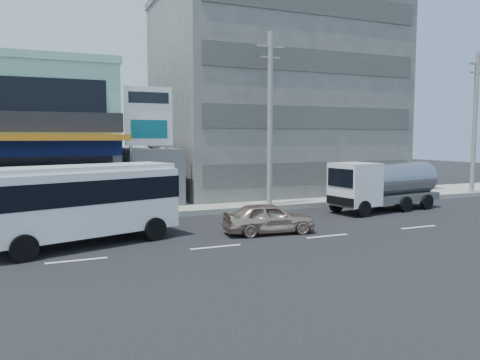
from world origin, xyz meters
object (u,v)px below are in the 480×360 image
at_px(utility_pole_near, 270,120).
at_px(tanker_truck, 382,185).
at_px(satellite_dish, 151,147).
at_px(minibus, 82,198).
at_px(sedan, 269,218).
at_px(billboard, 149,123).
at_px(shop_building, 3,140).
at_px(motorcycle_rider, 92,213).
at_px(utility_pole_far, 475,123).
at_px(concrete_building, 272,99).

relative_size(utility_pole_near, tanker_truck, 1.38).
bearing_deg(satellite_dish, minibus, -118.04).
bearing_deg(sedan, billboard, 30.64).
xyz_separation_m(shop_building, motorcycle_rider, (4.00, -9.14, -3.17)).
height_order(billboard, tanker_truck, billboard).
height_order(billboard, utility_pole_near, utility_pole_near).
bearing_deg(tanker_truck, sedan, -160.51).
distance_m(utility_pole_far, motorcycle_rider, 26.48).
bearing_deg(sedan, concrete_building, -21.21).
relative_size(billboard, tanker_truck, 0.95).
relative_size(billboard, minibus, 0.89).
bearing_deg(billboard, sedan, -65.56).
bearing_deg(satellite_dish, utility_pole_far, -9.29).
xyz_separation_m(shop_building, satellite_dish, (8.00, -2.95, -0.42)).
xyz_separation_m(shop_building, tanker_truck, (19.70, -9.37, -2.51)).
bearing_deg(motorcycle_rider, utility_pole_near, 14.52).
xyz_separation_m(satellite_dish, utility_pole_far, (22.00, -3.60, 1.57)).
height_order(concrete_building, motorcycle_rider, concrete_building).
bearing_deg(tanker_truck, motorcycle_rider, 179.16).
height_order(minibus, motorcycle_rider, minibus).
bearing_deg(shop_building, tanker_truck, -25.43).
xyz_separation_m(concrete_building, satellite_dish, (-10.00, -4.00, -3.42)).
relative_size(satellite_dish, utility_pole_near, 0.15).
bearing_deg(sedan, shop_building, 47.67).
distance_m(sedan, motorcycle_rider, 7.74).
bearing_deg(minibus, satellite_dish, 61.96).
relative_size(sedan, tanker_truck, 0.55).
xyz_separation_m(utility_pole_far, motorcycle_rider, (-26.00, -2.59, -4.32)).
height_order(tanker_truck, motorcycle_rider, tanker_truck).
distance_m(shop_building, tanker_truck, 21.96).
relative_size(shop_building, concrete_building, 0.77).
height_order(shop_building, billboard, shop_building).
distance_m(shop_building, motorcycle_rider, 10.46).
xyz_separation_m(satellite_dish, billboard, (-0.50, -1.80, 1.35)).
xyz_separation_m(billboard, minibus, (-4.10, -6.83, -3.09)).
bearing_deg(shop_building, concrete_building, 3.35).
bearing_deg(minibus, tanker_truck, 7.73).
relative_size(shop_building, billboard, 1.80).
distance_m(satellite_dish, tanker_truck, 13.51).
bearing_deg(satellite_dish, utility_pole_near, -30.96).
relative_size(satellite_dish, motorcycle_rider, 0.60).
xyz_separation_m(satellite_dish, motorcycle_rider, (-4.00, -6.19, -2.75)).
bearing_deg(utility_pole_near, satellite_dish, 149.04).
relative_size(satellite_dish, billboard, 0.22).
height_order(concrete_building, utility_pole_near, concrete_building).
relative_size(concrete_building, sedan, 4.03).
bearing_deg(satellite_dish, sedan, -72.47).
distance_m(tanker_truck, motorcycle_rider, 15.72).
xyz_separation_m(billboard, utility_pole_near, (6.50, -1.80, 0.22)).
relative_size(utility_pole_far, sedan, 2.52).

